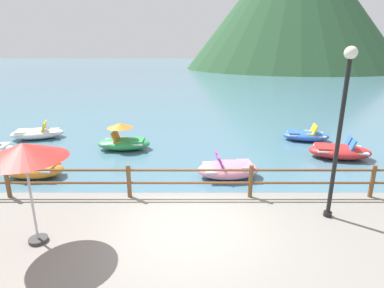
% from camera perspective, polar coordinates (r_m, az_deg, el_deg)
% --- Properties ---
extents(ground_plane, '(200.00, 200.00, 0.00)m').
position_cam_1_polar(ground_plane, '(46.63, 0.16, 11.71)').
color(ground_plane, '#477084').
extents(dock_railing, '(23.92, 0.12, 0.95)m').
position_cam_1_polar(dock_railing, '(8.69, -0.19, -6.27)').
color(dock_railing, brown).
rests_on(dock_railing, promenade_dock).
extents(lamp_post, '(0.28, 0.28, 4.08)m').
position_cam_1_polar(lamp_post, '(7.86, 25.91, 3.91)').
color(lamp_post, black).
rests_on(lamp_post, promenade_dock).
extents(beach_umbrella, '(1.70, 1.70, 2.24)m').
position_cam_1_polar(beach_umbrella, '(7.02, -28.28, -1.33)').
color(beach_umbrella, '#B2B2B7').
rests_on(beach_umbrella, promenade_dock).
extents(pedal_boat_0, '(2.18, 1.32, 0.88)m').
position_cam_1_polar(pedal_boat_0, '(12.47, -26.72, -4.08)').
color(pedal_boat_0, orange).
rests_on(pedal_boat_0, ground).
extents(pedal_boat_1, '(2.40, 1.56, 0.83)m').
position_cam_1_polar(pedal_boat_1, '(16.54, 20.35, 1.47)').
color(pedal_boat_1, blue).
rests_on(pedal_boat_1, ground).
extents(pedal_boat_2, '(2.68, 1.78, 0.89)m').
position_cam_1_polar(pedal_boat_2, '(14.43, 25.64, -1.20)').
color(pedal_boat_2, red).
rests_on(pedal_boat_2, ground).
extents(pedal_boat_3, '(2.39, 1.24, 1.24)m').
position_cam_1_polar(pedal_boat_3, '(14.44, -12.23, 0.58)').
color(pedal_boat_3, green).
rests_on(pedal_boat_3, ground).
extents(pedal_boat_5, '(2.77, 1.89, 0.86)m').
position_cam_1_polar(pedal_boat_5, '(17.71, -26.32, 1.81)').
color(pedal_boat_5, white).
rests_on(pedal_boat_5, ground).
extents(pedal_boat_6, '(2.31, 1.51, 0.90)m').
position_cam_1_polar(pedal_boat_6, '(11.17, 6.92, -4.61)').
color(pedal_boat_6, pink).
rests_on(pedal_boat_6, ground).
extents(cliff_headland, '(46.63, 46.63, 29.72)m').
position_cam_1_polar(cliff_headland, '(78.25, 17.08, 23.45)').
color(cliff_headland, '#284C2D').
rests_on(cliff_headland, ground).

